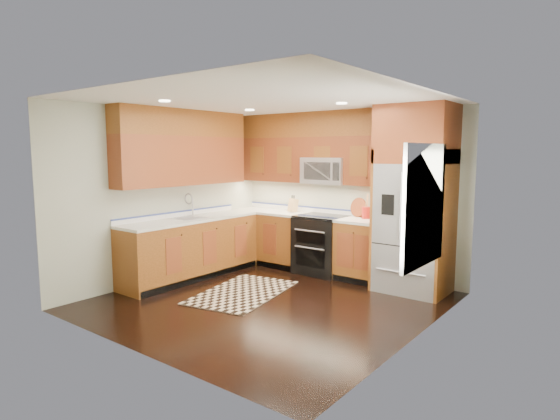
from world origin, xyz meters
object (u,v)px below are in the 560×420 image
Objects in this scene: rug at (243,292)px; utensil_crock at (366,210)px; knife_block at (293,205)px; refrigerator at (414,200)px; range at (321,245)px.

utensil_crock reaches higher than rug.
knife_block is at bearing -177.76° from utensil_crock.
refrigerator reaches higher than utensil_crock.
refrigerator is 0.90m from utensil_crock.
utensil_crock is (-0.84, 0.21, -0.23)m from refrigerator.
range is 3.30× the size of knife_block.
range is 1.67m from rug.
range is 0.95m from utensil_crock.
knife_block is (-0.37, 1.69, 1.05)m from rug.
refrigerator is 2.22m from knife_block.
rug is at bearing -100.15° from range.
rug is 4.27× the size of utensil_crock.
rug is (-0.28, -1.57, -0.46)m from range.
refrigerator reaches higher than rug.
utensil_crock is (1.36, 0.05, 0.02)m from knife_block.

